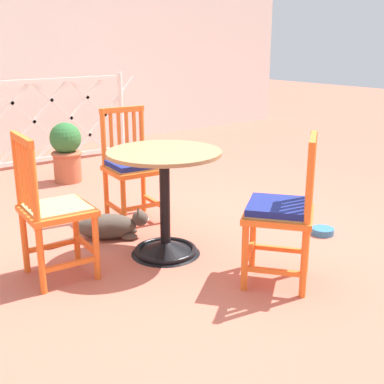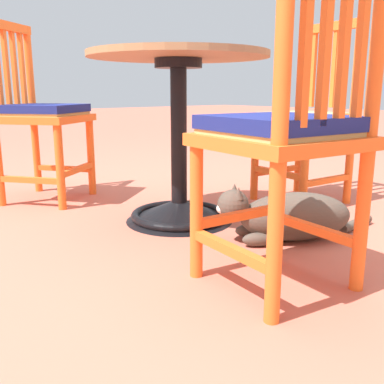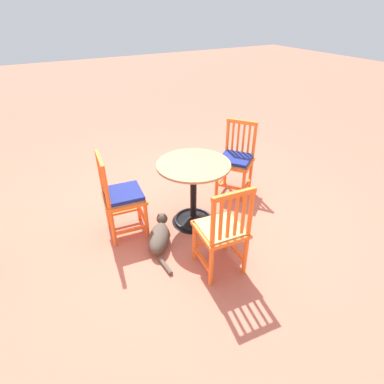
{
  "view_description": "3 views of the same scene",
  "coord_description": "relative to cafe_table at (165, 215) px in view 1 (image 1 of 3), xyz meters",
  "views": [
    {
      "loc": [
        -1.97,
        -2.69,
        1.44
      ],
      "look_at": [
        0.06,
        -0.12,
        0.45
      ],
      "focal_mm": 47.59,
      "sensor_mm": 36.0,
      "label": 1
    },
    {
      "loc": [
        1.09,
        1.48,
        0.57
      ],
      "look_at": [
        -0.09,
        0.07,
        0.14
      ],
      "focal_mm": 40.95,
      "sensor_mm": 36.0,
      "label": 2
    },
    {
      "loc": [
        -2.5,
        1.35,
        2.13
      ],
      "look_at": [
        -0.01,
        -0.04,
        0.34
      ],
      "focal_mm": 28.7,
      "sensor_mm": 36.0,
      "label": 3
    }
  ],
  "objects": [
    {
      "name": "lattice_fence_panel",
      "position": [
        0.31,
        3.05,
        0.23
      ],
      "size": [
        2.79,
        0.06,
        1.03
      ],
      "color": "silver",
      "rests_on": "ground_plane"
    },
    {
      "name": "orange_chair_facing_out",
      "position": [
        -0.74,
        0.13,
        0.15
      ],
      "size": [
        0.43,
        0.43,
        0.91
      ],
      "color": "orange",
      "rests_on": "ground_plane"
    },
    {
      "name": "orange_chair_tucked_in",
      "position": [
        0.31,
        -0.77,
        0.16
      ],
      "size": [
        0.56,
        0.56,
        0.91
      ],
      "color": "orange",
      "rests_on": "ground_plane"
    },
    {
      "name": "terracotta_planter",
      "position": [
        0.28,
        2.15,
        0.04
      ],
      "size": [
        0.32,
        0.32,
        0.62
      ],
      "color": "#B25B3D",
      "rests_on": "ground_plane"
    },
    {
      "name": "pet_water_bowl",
      "position": [
        1.15,
        -0.45,
        -0.26
      ],
      "size": [
        0.17,
        0.17,
        0.05
      ],
      "primitive_type": "cylinder",
      "color": "teal",
      "rests_on": "ground_plane"
    },
    {
      "name": "tabby_cat",
      "position": [
        -0.15,
        0.48,
        -0.19
      ],
      "size": [
        0.71,
        0.4,
        0.23
      ],
      "color": "#4C4238",
      "rests_on": "ground_plane"
    },
    {
      "name": "cafe_table",
      "position": [
        0.0,
        0.0,
        0.0
      ],
      "size": [
        0.76,
        0.76,
        0.73
      ],
      "color": "black",
      "rests_on": "ground_plane"
    },
    {
      "name": "orange_chair_near_fence",
      "position": [
        0.19,
        0.72,
        0.16
      ],
      "size": [
        0.44,
        0.44,
        0.91
      ],
      "color": "orange",
      "rests_on": "ground_plane"
    },
    {
      "name": "ground_plane",
      "position": [
        0.08,
        0.01,
        -0.28
      ],
      "size": [
        24.0,
        24.0,
        0.0
      ],
      "primitive_type": "plane",
      "color": "#BC604C"
    }
  ]
}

